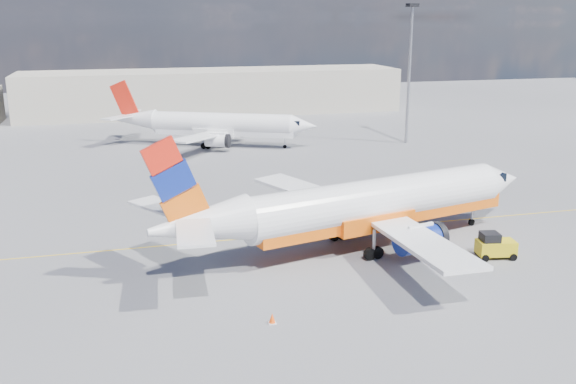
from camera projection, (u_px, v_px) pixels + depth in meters
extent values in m
plane|color=#59595D|center=(292.00, 247.00, 50.54)|extent=(240.00, 240.00, 0.00)
cube|color=yellow|center=(282.00, 235.00, 53.34)|extent=(70.00, 0.15, 0.01)
cube|color=#BDB4A3|center=(213.00, 92.00, 120.65)|extent=(70.00, 14.00, 8.00)
cylinder|color=white|center=(378.00, 200.00, 50.18)|extent=(22.71, 8.81, 3.48)
cone|color=white|center=(500.00, 180.00, 56.36)|extent=(4.81, 4.37, 3.48)
cone|color=white|center=(199.00, 225.00, 43.19)|extent=(7.75, 4.94, 3.31)
cube|color=black|center=(489.00, 176.00, 55.55)|extent=(2.26, 2.71, 0.72)
cube|color=#E05A0E|center=(382.00, 214.00, 50.73)|extent=(22.56, 8.21, 1.23)
cube|color=white|center=(314.00, 193.00, 55.77)|extent=(8.65, 12.39, 0.82)
cube|color=white|center=(422.00, 242.00, 43.65)|extent=(3.29, 12.29, 0.82)
cylinder|color=navy|center=(349.00, 208.00, 54.81)|extent=(4.05, 2.78, 1.95)
cylinder|color=navy|center=(420.00, 239.00, 47.02)|extent=(4.05, 2.78, 1.95)
cylinder|color=black|center=(365.00, 205.00, 55.58)|extent=(1.01, 2.21, 2.15)
cylinder|color=black|center=(437.00, 236.00, 47.78)|extent=(1.01, 2.21, 2.15)
cube|color=#E05A0E|center=(175.00, 182.00, 41.65)|extent=(4.74, 1.46, 6.39)
cube|color=white|center=(161.00, 206.00, 45.07)|extent=(4.62, 5.54, 0.18)
cube|color=white|center=(195.00, 233.00, 39.53)|extent=(2.61, 5.27, 0.18)
cylinder|color=#9A9AA2|center=(472.00, 211.00, 55.57)|extent=(0.22, 0.22, 2.15)
cylinder|color=black|center=(471.00, 222.00, 55.83)|extent=(0.62, 0.38, 0.57)
cylinder|color=black|center=(338.00, 234.00, 52.16)|extent=(0.99, 0.60, 0.92)
cylinder|color=black|center=(374.00, 253.00, 48.00)|extent=(0.99, 0.60, 0.92)
cylinder|color=white|center=(222.00, 124.00, 89.29)|extent=(19.05, 10.98, 3.03)
cone|color=white|center=(304.00, 126.00, 87.35)|extent=(4.50, 4.24, 3.03)
cone|color=white|center=(134.00, 119.00, 91.37)|extent=(6.86, 5.23, 2.88)
cube|color=black|center=(295.00, 122.00, 87.43)|extent=(2.23, 2.49, 0.62)
cube|color=white|center=(225.00, 131.00, 89.48)|extent=(18.82, 10.49, 1.07)
cube|color=white|center=(225.00, 122.00, 95.65)|extent=(4.81, 11.03, 0.72)
cube|color=white|center=(199.00, 137.00, 83.80)|extent=(8.92, 10.11, 0.72)
cylinder|color=white|center=(233.00, 131.00, 93.46)|extent=(3.62, 2.88, 1.69)
cylinder|color=white|center=(217.00, 141.00, 85.84)|extent=(3.62, 2.88, 1.69)
cylinder|color=black|center=(242.00, 131.00, 93.22)|extent=(1.19, 1.88, 1.87)
cylinder|color=black|center=(228.00, 141.00, 85.60)|extent=(1.19, 1.88, 1.87)
cube|color=red|center=(124.00, 100.00, 90.88)|extent=(3.91, 2.00, 5.56)
cube|color=white|center=(133.00, 112.00, 94.15)|extent=(2.48, 4.65, 0.16)
cube|color=white|center=(117.00, 118.00, 88.73)|extent=(4.46, 4.60, 0.16)
cylinder|color=#9A9AA2|center=(285.00, 140.00, 88.35)|extent=(0.21, 0.21, 1.87)
cylinder|color=black|center=(285.00, 147.00, 88.58)|extent=(0.54, 0.40, 0.50)
cylinder|color=black|center=(215.00, 140.00, 92.36)|extent=(0.87, 0.64, 0.80)
cylinder|color=black|center=(206.00, 146.00, 88.30)|extent=(0.87, 0.64, 0.80)
cylinder|color=black|center=(478.00, 251.00, 48.99)|extent=(0.57, 0.30, 0.54)
cylinder|color=black|center=(485.00, 258.00, 47.54)|extent=(0.57, 0.30, 0.54)
cylinder|color=black|center=(505.00, 250.00, 49.19)|extent=(0.57, 0.30, 0.54)
cylinder|color=black|center=(513.00, 257.00, 47.74)|extent=(0.57, 0.30, 0.54)
cube|color=gold|center=(496.00, 247.00, 48.23)|extent=(3.01, 1.95, 1.08)
cube|color=black|center=(490.00, 237.00, 47.95)|extent=(1.49, 1.49, 0.65)
cube|color=white|center=(272.00, 323.00, 38.05)|extent=(0.45, 0.45, 0.05)
cone|color=#FF4B0A|center=(272.00, 318.00, 37.96)|extent=(0.39, 0.39, 0.59)
cylinder|color=#9A9AA2|center=(409.00, 77.00, 90.08)|extent=(0.41, 0.41, 18.84)
cube|color=black|center=(413.00, 5.00, 87.52)|extent=(1.41, 1.41, 0.47)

